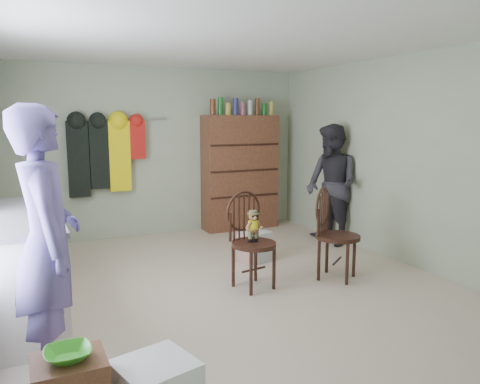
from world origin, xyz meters
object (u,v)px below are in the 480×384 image
counter (23,266)px  dresser (240,172)px  chair_far (333,230)px  chair_front (251,235)px

counter → dresser: dresser is taller
counter → chair_far: bearing=-5.8°
chair_front → dresser: (1.05, 2.47, 0.36)m
counter → dresser: bearing=35.7°
chair_far → chair_front: bearing=134.0°
counter → chair_front: 2.15m
counter → chair_front: bearing=-4.6°
chair_far → dresser: size_ratio=0.49×
counter → chair_far: size_ratio=1.83×
chair_front → dresser: 2.71m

